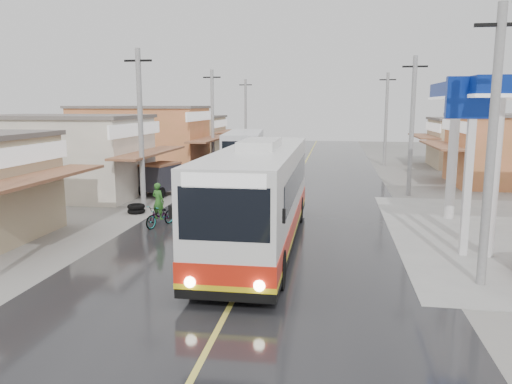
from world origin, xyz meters
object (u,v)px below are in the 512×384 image
second_bus (244,151)px  tricycle_near (161,177)px  coach_bus (260,195)px  cyclist (160,212)px  tyre_stack (136,209)px

second_bus → tricycle_near: second_bus is taller
coach_bus → cyclist: size_ratio=6.49×
coach_bus → tyre_stack: size_ratio=14.76×
second_bus → cyclist: (-0.60, -17.38, -1.09)m
tricycle_near → tyre_stack: bearing=-70.1°
tyre_stack → cyclist: bearing=-49.6°
cyclist → tyre_stack: (-2.12, 2.50, -0.43)m
tricycle_near → tyre_stack: size_ratio=3.21×
coach_bus → tricycle_near: coach_bus is taller
coach_bus → tyre_stack: coach_bus is taller
coach_bus → tricycle_near: 12.23m
cyclist → tricycle_near: cyclist is taller
second_bus → tricycle_near: 10.42m
coach_bus → tyre_stack: 8.52m
coach_bus → tricycle_near: size_ratio=4.60×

